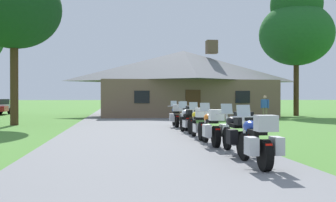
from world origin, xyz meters
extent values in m
plane|color=#4C8433|center=(0.00, 20.00, 0.00)|extent=(500.00, 500.00, 0.00)
cube|color=slate|center=(0.00, 18.00, 0.03)|extent=(6.40, 80.00, 0.06)
cylinder|color=black|center=(2.07, 7.79, 0.38)|extent=(0.12, 0.64, 0.64)
cylinder|color=black|center=(2.06, 6.35, 0.38)|extent=(0.16, 0.64, 0.64)
cube|color=silver|center=(2.06, 7.05, 0.44)|extent=(0.27, 0.56, 0.30)
ellipsoid|color=#1E3899|center=(2.07, 7.31, 0.89)|extent=(0.31, 0.52, 0.26)
cube|color=black|center=(2.06, 6.85, 0.80)|extent=(0.29, 0.52, 0.10)
cylinder|color=silver|center=(2.07, 7.75, 1.08)|extent=(0.66, 0.04, 0.03)
cylinder|color=silver|center=(2.07, 7.79, 0.74)|extent=(0.06, 0.24, 0.73)
cube|color=#B2BCC6|center=(2.07, 7.85, 1.22)|extent=(0.32, 0.11, 0.27)
sphere|color=silver|center=(2.07, 7.75, 0.94)|extent=(0.11, 0.11, 0.11)
cube|color=#B7B7BC|center=(2.05, 6.30, 1.02)|extent=(0.40, 0.36, 0.32)
cube|color=red|center=(2.05, 6.13, 0.60)|extent=(0.14, 0.03, 0.06)
cylinder|color=silver|center=(2.20, 6.67, 0.28)|extent=(0.08, 0.55, 0.07)
cube|color=#B7B7BC|center=(1.80, 6.40, 0.56)|extent=(0.20, 0.40, 0.36)
cube|color=#B7B7BC|center=(2.32, 6.39, 0.56)|extent=(0.20, 0.40, 0.36)
cylinder|color=black|center=(2.19, 9.76, 0.38)|extent=(0.12, 0.64, 0.64)
cylinder|color=black|center=(2.21, 8.32, 0.38)|extent=(0.16, 0.64, 0.64)
cube|color=silver|center=(2.20, 9.02, 0.44)|extent=(0.26, 0.56, 0.30)
ellipsoid|color=black|center=(2.20, 9.28, 0.89)|extent=(0.30, 0.52, 0.26)
cube|color=black|center=(2.20, 8.82, 0.80)|extent=(0.28, 0.52, 0.10)
cylinder|color=silver|center=(2.19, 9.72, 1.08)|extent=(0.66, 0.04, 0.03)
cylinder|color=silver|center=(2.19, 9.76, 0.74)|extent=(0.06, 0.24, 0.73)
cube|color=#B2BCC6|center=(2.19, 9.82, 1.22)|extent=(0.32, 0.11, 0.27)
sphere|color=silver|center=(2.19, 9.72, 0.94)|extent=(0.11, 0.11, 0.11)
cube|color=black|center=(2.21, 8.27, 1.02)|extent=(0.40, 0.36, 0.32)
cube|color=red|center=(2.21, 8.10, 0.60)|extent=(0.14, 0.03, 0.06)
cylinder|color=silver|center=(2.34, 8.64, 0.28)|extent=(0.07, 0.55, 0.07)
cube|color=black|center=(1.95, 8.37, 0.56)|extent=(0.20, 0.40, 0.36)
cube|color=black|center=(2.47, 8.37, 0.56)|extent=(0.20, 0.40, 0.36)
cylinder|color=black|center=(1.99, 11.74, 0.38)|extent=(0.12, 0.64, 0.64)
cylinder|color=black|center=(2.00, 10.30, 0.38)|extent=(0.16, 0.64, 0.64)
cube|color=silver|center=(1.99, 11.00, 0.44)|extent=(0.27, 0.56, 0.30)
ellipsoid|color=orange|center=(1.99, 11.26, 0.89)|extent=(0.30, 0.52, 0.26)
cube|color=black|center=(2.00, 10.80, 0.80)|extent=(0.28, 0.52, 0.10)
cylinder|color=silver|center=(1.99, 11.70, 1.08)|extent=(0.66, 0.04, 0.03)
cylinder|color=silver|center=(1.99, 11.74, 0.74)|extent=(0.06, 0.24, 0.73)
cube|color=#B2BCC6|center=(1.99, 11.80, 1.22)|extent=(0.32, 0.11, 0.27)
sphere|color=silver|center=(1.99, 11.70, 0.94)|extent=(0.11, 0.11, 0.11)
cube|color=silver|center=(2.00, 10.25, 1.02)|extent=(0.40, 0.36, 0.32)
cube|color=red|center=(2.00, 10.08, 0.60)|extent=(0.14, 0.03, 0.06)
cylinder|color=silver|center=(2.14, 10.63, 0.28)|extent=(0.08, 0.55, 0.07)
cube|color=silver|center=(1.74, 10.35, 0.56)|extent=(0.20, 0.40, 0.36)
cube|color=silver|center=(2.26, 10.36, 0.56)|extent=(0.20, 0.40, 0.36)
cylinder|color=black|center=(1.97, 13.77, 0.38)|extent=(0.12, 0.64, 0.64)
cylinder|color=black|center=(1.99, 12.33, 0.38)|extent=(0.16, 0.64, 0.64)
cube|color=silver|center=(1.98, 13.03, 0.44)|extent=(0.27, 0.56, 0.30)
ellipsoid|color=gold|center=(1.98, 13.29, 0.89)|extent=(0.31, 0.52, 0.26)
cube|color=black|center=(1.98, 12.83, 0.80)|extent=(0.29, 0.52, 0.10)
cylinder|color=silver|center=(1.97, 13.73, 1.08)|extent=(0.66, 0.04, 0.03)
cylinder|color=silver|center=(1.97, 13.77, 0.74)|extent=(0.06, 0.24, 0.73)
cube|color=#B2BCC6|center=(1.97, 13.83, 1.22)|extent=(0.32, 0.11, 0.27)
sphere|color=silver|center=(1.97, 13.73, 0.94)|extent=(0.11, 0.11, 0.11)
cube|color=silver|center=(1.99, 12.28, 1.02)|extent=(0.40, 0.36, 0.32)
cube|color=red|center=(1.99, 12.11, 0.60)|extent=(0.14, 0.03, 0.06)
cylinder|color=silver|center=(2.12, 12.65, 0.28)|extent=(0.08, 0.55, 0.07)
cylinder|color=black|center=(1.93, 16.23, 0.38)|extent=(0.17, 0.65, 0.64)
cylinder|color=black|center=(2.06, 14.79, 0.38)|extent=(0.21, 0.65, 0.64)
cube|color=silver|center=(1.99, 15.49, 0.44)|extent=(0.31, 0.58, 0.30)
ellipsoid|color=silver|center=(1.97, 15.75, 0.89)|extent=(0.34, 0.54, 0.26)
cube|color=black|center=(2.01, 15.29, 0.80)|extent=(0.32, 0.54, 0.10)
cylinder|color=silver|center=(1.93, 16.19, 1.08)|extent=(0.66, 0.09, 0.03)
cylinder|color=silver|center=(1.93, 16.23, 0.74)|extent=(0.08, 0.24, 0.73)
cube|color=#B2BCC6|center=(1.92, 16.29, 1.22)|extent=(0.33, 0.14, 0.27)
sphere|color=silver|center=(1.93, 16.19, 0.94)|extent=(0.11, 0.11, 0.11)
cube|color=black|center=(2.06, 14.74, 1.02)|extent=(0.43, 0.39, 0.32)
cube|color=red|center=(2.08, 14.57, 0.60)|extent=(0.14, 0.04, 0.06)
cylinder|color=silver|center=(2.17, 15.12, 0.28)|extent=(0.12, 0.55, 0.07)
cylinder|color=black|center=(2.26, 18.00, 0.38)|extent=(0.15, 0.65, 0.64)
cylinder|color=black|center=(2.18, 16.56, 0.38)|extent=(0.19, 0.65, 0.64)
cube|color=silver|center=(2.22, 17.26, 0.44)|extent=(0.29, 0.57, 0.30)
ellipsoid|color=orange|center=(2.23, 17.52, 0.89)|extent=(0.33, 0.54, 0.26)
cube|color=black|center=(2.21, 17.06, 0.80)|extent=(0.31, 0.53, 0.10)
cylinder|color=silver|center=(2.26, 17.96, 1.08)|extent=(0.66, 0.07, 0.03)
cylinder|color=silver|center=(2.26, 18.00, 0.74)|extent=(0.07, 0.24, 0.73)
cube|color=#B2BCC6|center=(2.26, 18.06, 1.22)|extent=(0.33, 0.13, 0.27)
sphere|color=silver|center=(2.26, 17.96, 0.94)|extent=(0.11, 0.11, 0.11)
cube|color=black|center=(2.17, 16.51, 1.02)|extent=(0.42, 0.38, 0.32)
cube|color=red|center=(2.16, 16.34, 0.60)|extent=(0.14, 0.04, 0.06)
cylinder|color=silver|center=(2.33, 16.87, 0.28)|extent=(0.10, 0.55, 0.07)
cylinder|color=black|center=(2.06, 20.06, 0.38)|extent=(0.13, 0.64, 0.64)
cylinder|color=black|center=(2.02, 18.62, 0.38)|extent=(0.17, 0.64, 0.64)
cube|color=silver|center=(2.04, 19.32, 0.44)|extent=(0.27, 0.57, 0.30)
ellipsoid|color=#1E3899|center=(2.04, 19.58, 0.89)|extent=(0.31, 0.53, 0.26)
cube|color=black|center=(2.03, 19.12, 0.80)|extent=(0.29, 0.53, 0.10)
cylinder|color=silver|center=(2.05, 20.02, 1.08)|extent=(0.66, 0.05, 0.03)
cylinder|color=silver|center=(2.06, 20.06, 0.74)|extent=(0.07, 0.24, 0.73)
cube|color=#B2BCC6|center=(2.06, 20.12, 1.22)|extent=(0.32, 0.12, 0.27)
sphere|color=silver|center=(2.05, 20.02, 0.94)|extent=(0.11, 0.11, 0.11)
cube|color=#B7B7BC|center=(2.02, 18.57, 1.02)|extent=(0.41, 0.37, 0.32)
cube|color=red|center=(2.02, 18.40, 0.60)|extent=(0.14, 0.03, 0.06)
cylinder|color=silver|center=(2.17, 18.94, 0.28)|extent=(0.08, 0.55, 0.07)
cube|color=#B7B7BC|center=(1.76, 18.68, 0.56)|extent=(0.21, 0.40, 0.36)
cube|color=#B7B7BC|center=(2.28, 18.67, 0.56)|extent=(0.21, 0.40, 0.36)
cube|color=brown|center=(4.55, 32.63, 1.44)|extent=(13.29, 8.85, 2.87)
pyramid|color=slate|center=(4.55, 32.63, 4.15)|extent=(14.08, 9.38, 2.56)
cube|color=brown|center=(6.94, 32.63, 5.78)|extent=(0.90, 0.90, 1.10)
cube|color=#472D19|center=(4.55, 28.17, 1.05)|extent=(1.10, 0.08, 2.10)
cube|color=black|center=(0.83, 28.17, 1.58)|extent=(1.10, 0.06, 0.90)
cube|color=black|center=(8.27, 28.17, 1.58)|extent=(1.10, 0.06, 0.90)
cylinder|color=#75664C|center=(8.85, 24.83, 0.43)|extent=(0.14, 0.14, 0.86)
cylinder|color=#75664C|center=(8.70, 24.93, 0.43)|extent=(0.14, 0.14, 0.86)
cube|color=#2D56AD|center=(8.78, 24.88, 1.14)|extent=(0.42, 0.38, 0.56)
cylinder|color=#2D56AD|center=(8.97, 24.76, 1.12)|extent=(0.09, 0.09, 0.58)
cylinder|color=#2D56AD|center=(8.59, 25.01, 1.12)|extent=(0.09, 0.09, 0.58)
sphere|color=tan|center=(8.78, 24.88, 1.56)|extent=(0.21, 0.21, 0.21)
cylinder|color=#422D19|center=(-6.57, 22.21, 2.51)|extent=(0.44, 0.44, 5.03)
ellipsoid|color=#143D19|center=(-6.57, 22.21, 6.45)|extent=(5.19, 5.19, 4.41)
cylinder|color=#422D19|center=(14.01, 31.78, 2.58)|extent=(0.44, 0.44, 5.16)
ellipsoid|color=#1E5623|center=(14.01, 31.78, 6.86)|extent=(6.18, 6.18, 5.26)
ellipsoid|color=#1B4E20|center=(14.01, 31.78, 9.33)|extent=(4.33, 4.33, 4.64)
cylinder|color=black|center=(-10.79, 38.20, 0.32)|extent=(0.37, 0.67, 0.64)
camera|label=1|loc=(-0.84, -1.63, 1.53)|focal=44.48mm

